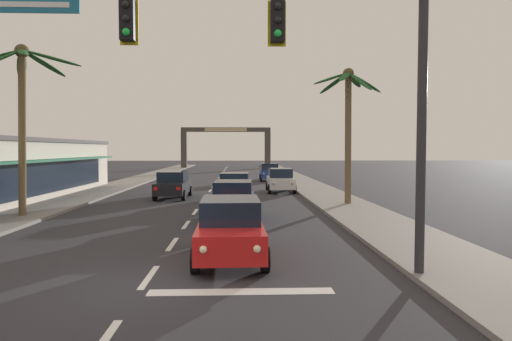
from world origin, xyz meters
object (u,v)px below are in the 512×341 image
at_px(sedan_fifth_in_queue, 235,187).
at_px(palm_left_second, 22,90).
at_px(traffic_signal_mast, 288,54).
at_px(sedan_parked_nearest_kerb, 280,180).
at_px(town_gateway_arch, 226,142).
at_px(sedan_lead_at_stop_bar, 230,228).
at_px(sedan_third_in_queue, 233,200).
at_px(sedan_parked_mid_kerb, 270,172).
at_px(sedan_oncoming_far, 173,184).
at_px(palm_right_second, 348,108).

xyz_separation_m(sedan_fifth_in_queue, palm_left_second, (-9.20, -6.21, 4.80)).
relative_size(traffic_signal_mast, sedan_parked_nearest_kerb, 2.30).
bearing_deg(town_gateway_arch, sedan_lead_at_stop_bar, -88.16).
xyz_separation_m(sedan_third_in_queue, palm_left_second, (-9.22, 0.71, 4.80)).
bearing_deg(sedan_parked_mid_kerb, sedan_fifth_in_queue, -100.55).
bearing_deg(sedan_oncoming_far, palm_right_second, -22.75).
bearing_deg(palm_left_second, sedan_oncoming_far, 56.31).
xyz_separation_m(sedan_third_in_queue, sedan_parked_mid_kerb, (3.22, 24.30, 0.00)).
height_order(traffic_signal_mast, palm_right_second, traffic_signal_mast).
distance_m(traffic_signal_mast, sedan_parked_mid_kerb, 33.64).
relative_size(palm_left_second, palm_right_second, 1.03).
distance_m(sedan_parked_mid_kerb, town_gateway_arch, 28.96).
height_order(sedan_oncoming_far, palm_left_second, palm_left_second).
bearing_deg(palm_right_second, sedan_parked_mid_kerb, 98.31).
bearing_deg(town_gateway_arch, sedan_parked_nearest_kerb, -82.72).
height_order(sedan_oncoming_far, palm_right_second, palm_right_second).
xyz_separation_m(sedan_oncoming_far, town_gateway_arch, (1.97, 43.88, 3.38)).
distance_m(sedan_oncoming_far, sedan_parked_mid_kerb, 17.11).
distance_m(sedan_lead_at_stop_bar, sedan_parked_nearest_kerb, 19.81).
xyz_separation_m(sedan_oncoming_far, sedan_parked_mid_kerb, (7.09, 15.57, 0.00)).
bearing_deg(sedan_third_in_queue, traffic_signal_mast, -81.26).
xyz_separation_m(sedan_lead_at_stop_bar, sedan_parked_nearest_kerb, (3.20, 19.55, 0.00)).
distance_m(sedan_fifth_in_queue, sedan_oncoming_far, 4.26).
distance_m(sedan_third_in_queue, sedan_parked_mid_kerb, 24.51).
bearing_deg(sedan_fifth_in_queue, sedan_lead_at_stop_bar, -89.87).
bearing_deg(sedan_oncoming_far, sedan_parked_nearest_kerb, 28.89).
bearing_deg(sedan_fifth_in_queue, palm_left_second, -145.99).
bearing_deg(palm_right_second, sedan_oncoming_far, 157.25).
xyz_separation_m(sedan_lead_at_stop_bar, sedan_fifth_in_queue, (-0.03, 13.83, 0.00)).
xyz_separation_m(sedan_oncoming_far, palm_left_second, (-5.35, -8.02, 4.80)).
xyz_separation_m(traffic_signal_mast, palm_right_second, (4.72, 13.55, 0.01)).
height_order(sedan_oncoming_far, town_gateway_arch, town_gateway_arch).
bearing_deg(palm_right_second, traffic_signal_mast, -109.21).
xyz_separation_m(palm_left_second, town_gateway_arch, (7.32, 51.90, -1.42)).
bearing_deg(traffic_signal_mast, sedan_parked_nearest_kerb, 85.17).
bearing_deg(sedan_lead_at_stop_bar, town_gateway_arch, 91.84).
distance_m(traffic_signal_mast, sedan_parked_nearest_kerb, 22.16).
bearing_deg(sedan_parked_nearest_kerb, town_gateway_arch, 97.28).
relative_size(sedan_oncoming_far, palm_right_second, 0.61).
bearing_deg(sedan_third_in_queue, palm_left_second, 175.62).
bearing_deg(sedan_parked_nearest_kerb, sedan_parked_mid_kerb, 89.95).
xyz_separation_m(sedan_parked_nearest_kerb, palm_left_second, (-12.43, -11.93, 4.80)).
relative_size(palm_left_second, town_gateway_arch, 0.53).
xyz_separation_m(palm_left_second, palm_right_second, (15.32, 3.84, -0.39)).
distance_m(palm_right_second, town_gateway_arch, 48.73).
xyz_separation_m(sedan_lead_at_stop_bar, palm_right_second, (6.09, 11.46, 4.41)).
xyz_separation_m(sedan_parked_mid_kerb, town_gateway_arch, (-5.12, 28.31, 3.38)).
height_order(sedan_parked_nearest_kerb, town_gateway_arch, town_gateway_arch).
height_order(sedan_fifth_in_queue, town_gateway_arch, town_gateway_arch).
distance_m(sedan_lead_at_stop_bar, sedan_third_in_queue, 6.91).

